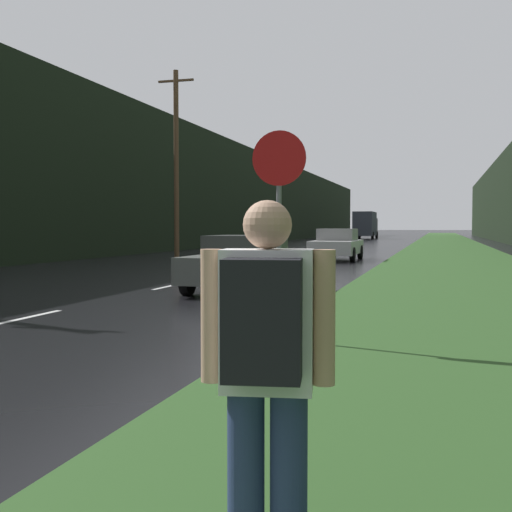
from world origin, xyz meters
TOP-DOWN VIEW (x-y plane):
  - grass_verge at (7.37, 40.00)m, footprint 6.00×240.00m
  - lane_stripe_b at (0.00, 7.90)m, footprint 0.12×3.00m
  - lane_stripe_c at (0.00, 14.90)m, footprint 0.12×3.00m
  - lane_stripe_d at (0.00, 21.90)m, footprint 0.12×3.00m
  - lane_stripe_e at (0.00, 28.90)m, footprint 0.12×3.00m
  - lane_stripe_f at (0.00, 35.90)m, footprint 0.12×3.00m
  - treeline_far_side at (-10.37, 50.00)m, footprint 2.00×140.00m
  - utility_pole_far at (-5.53, 27.92)m, footprint 1.80×0.24m
  - stop_sign at (4.61, 7.46)m, footprint 0.73×0.07m
  - hitchhiker_with_backpack at (5.97, 1.75)m, footprint 0.57×0.45m
  - car_passing_near at (2.19, 13.83)m, footprint 2.04×4.18m
  - car_passing_far at (2.19, 28.37)m, footprint 2.01×4.55m
  - delivery_truck at (-2.19, 80.33)m, footprint 2.50×8.32m

SIDE VIEW (x-z plane):
  - lane_stripe_b at x=0.00m, z-range 0.00..0.01m
  - lane_stripe_c at x=0.00m, z-range 0.00..0.01m
  - lane_stripe_d at x=0.00m, z-range 0.00..0.01m
  - lane_stripe_e at x=0.00m, z-range 0.00..0.01m
  - lane_stripe_f at x=0.00m, z-range 0.00..0.01m
  - grass_verge at x=7.37m, z-range 0.00..0.02m
  - car_passing_near at x=2.19m, z-range 0.01..1.34m
  - car_passing_far at x=2.19m, z-range 0.00..1.44m
  - hitchhiker_with_backpack at x=5.97m, z-range 0.12..1.77m
  - stop_sign at x=4.61m, z-range 0.35..3.16m
  - delivery_truck at x=-2.19m, z-range 0.11..3.46m
  - treeline_far_side at x=-10.37m, z-range 0.00..8.49m
  - utility_pole_far at x=-5.53m, z-range 0.13..9.14m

